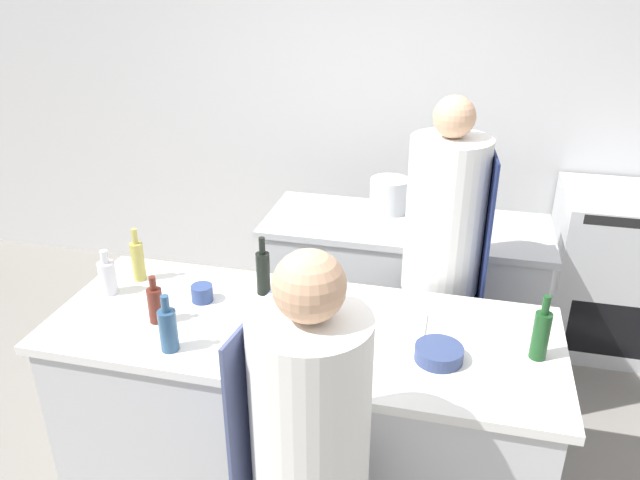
% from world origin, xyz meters
% --- Properties ---
extents(wall_back, '(8.00, 0.06, 2.80)m').
position_xyz_m(wall_back, '(0.00, 2.13, 1.40)').
color(wall_back, silver).
rests_on(wall_back, ground_plane).
extents(prep_counter, '(2.20, 0.85, 0.94)m').
position_xyz_m(prep_counter, '(0.00, 0.00, 0.47)').
color(prep_counter, silver).
rests_on(prep_counter, ground_plane).
extents(pass_counter, '(1.68, 0.67, 0.94)m').
position_xyz_m(pass_counter, '(0.32, 1.21, 0.47)').
color(pass_counter, silver).
rests_on(pass_counter, ground_plane).
extents(oven_range, '(0.96, 0.72, 1.04)m').
position_xyz_m(oven_range, '(1.72, 1.72, 0.52)').
color(oven_range, silver).
rests_on(oven_range, ground_plane).
extents(chef_at_prep_near, '(0.41, 0.40, 1.66)m').
position_xyz_m(chef_at_prep_near, '(0.22, -0.69, 0.82)').
color(chef_at_prep_near, black).
rests_on(chef_at_prep_near, ground_plane).
extents(chef_at_stove, '(0.41, 0.40, 1.82)m').
position_xyz_m(chef_at_stove, '(0.55, 0.68, 0.91)').
color(chef_at_stove, black).
rests_on(chef_at_stove, ground_plane).
extents(bottle_olive_oil, '(0.06, 0.06, 0.27)m').
position_xyz_m(bottle_olive_oil, '(-0.88, 0.22, 1.05)').
color(bottle_olive_oil, '#B2A84C').
rests_on(bottle_olive_oil, prep_counter).
extents(bottle_vinegar, '(0.08, 0.08, 0.22)m').
position_xyz_m(bottle_vinegar, '(-0.95, 0.06, 1.03)').
color(bottle_vinegar, silver).
rests_on(bottle_vinegar, prep_counter).
extents(bottle_wine, '(0.07, 0.07, 0.28)m').
position_xyz_m(bottle_wine, '(0.97, 0.01, 1.05)').
color(bottle_wine, '#19471E').
rests_on(bottle_wine, prep_counter).
extents(bottle_cooking_oil, '(0.07, 0.07, 0.25)m').
position_xyz_m(bottle_cooking_oil, '(-0.47, -0.29, 1.04)').
color(bottle_cooking_oil, '#2D5175').
rests_on(bottle_cooking_oil, prep_counter).
extents(bottle_sauce, '(0.07, 0.07, 0.22)m').
position_xyz_m(bottle_sauce, '(-0.62, -0.11, 1.03)').
color(bottle_sauce, '#5B2319').
rests_on(bottle_sauce, prep_counter).
extents(bottle_water, '(0.06, 0.06, 0.29)m').
position_xyz_m(bottle_water, '(-0.24, 0.24, 1.05)').
color(bottle_water, black).
rests_on(bottle_water, prep_counter).
extents(bowl_mixing_large, '(0.19, 0.19, 0.06)m').
position_xyz_m(bowl_mixing_large, '(0.59, -0.10, 0.97)').
color(bowl_mixing_large, navy).
rests_on(bowl_mixing_large, prep_counter).
extents(bowl_prep_small, '(0.18, 0.18, 0.07)m').
position_xyz_m(bowl_prep_small, '(0.05, -0.18, 0.97)').
color(bowl_prep_small, '#B7BABC').
rests_on(bowl_prep_small, prep_counter).
extents(cup, '(0.10, 0.10, 0.08)m').
position_xyz_m(cup, '(-0.50, 0.10, 0.98)').
color(cup, '#33477F').
rests_on(cup, prep_counter).
extents(cutting_board, '(0.40, 0.22, 0.01)m').
position_xyz_m(cutting_board, '(0.32, 0.11, 0.95)').
color(cutting_board, white).
rests_on(cutting_board, prep_counter).
extents(stockpot, '(0.24, 0.24, 0.21)m').
position_xyz_m(stockpot, '(0.19, 1.38, 1.04)').
color(stockpot, silver).
rests_on(stockpot, pass_counter).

